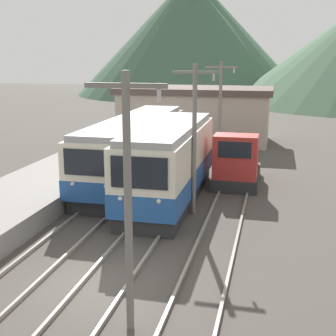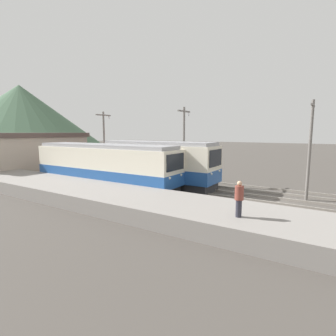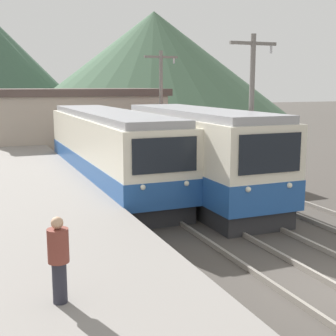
{
  "view_description": "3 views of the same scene",
  "coord_description": "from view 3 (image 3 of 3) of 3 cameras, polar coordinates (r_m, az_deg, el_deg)",
  "views": [
    {
      "loc": [
        5.13,
        -12.52,
        6.98
      ],
      "look_at": [
        0.3,
        8.41,
        1.83
      ],
      "focal_mm": 50.0,
      "sensor_mm": 36.0,
      "label": 1
    },
    {
      "loc": [
        -17.98,
        -3.38,
        4.59
      ],
      "look_at": [
        -0.05,
        7.97,
        1.66
      ],
      "focal_mm": 28.0,
      "sensor_mm": 36.0,
      "label": 2
    },
    {
      "loc": [
        -8.19,
        -8.1,
        4.78
      ],
      "look_at": [
        -1.28,
        8.71,
        1.54
      ],
      "focal_mm": 50.0,
      "sensor_mm": 36.0,
      "label": 3
    }
  ],
  "objects": [
    {
      "name": "catenary_mast_mid",
      "position": [
        18.49,
        10.12,
        6.47
      ],
      "size": [
        2.0,
        0.2,
        6.67
      ],
      "color": "slate",
      "rests_on": "ground"
    },
    {
      "name": "catenary_mast_far",
      "position": [
        27.01,
        -0.84,
        7.73
      ],
      "size": [
        2.0,
        0.2,
        6.67
      ],
      "color": "slate",
      "rests_on": "ground"
    },
    {
      "name": "mountain_backdrop",
      "position": [
        80.03,
        -16.81,
        13.13
      ],
      "size": [
        73.1,
        54.73,
        21.89
      ],
      "color": "#47664C",
      "rests_on": "ground"
    },
    {
      "name": "commuter_train_center",
      "position": [
        19.4,
        3.57,
        1.16
      ],
      "size": [
        2.84,
        10.47,
        3.81
      ],
      "color": "#28282B",
      "rests_on": "ground"
    },
    {
      "name": "person_on_platform",
      "position": [
        8.66,
        -13.2,
        -10.49
      ],
      "size": [
        0.38,
        0.38,
        1.6
      ],
      "color": "#282833",
      "rests_on": "platform_left"
    },
    {
      "name": "station_building",
      "position": [
        34.85,
        -11.14,
        5.81
      ],
      "size": [
        12.6,
        6.3,
        4.49
      ],
      "color": "#AD9E8E",
      "rests_on": "ground"
    },
    {
      "name": "commuter_train_left",
      "position": [
        21.73,
        -7.21,
        1.83
      ],
      "size": [
        2.84,
        13.95,
        3.6
      ],
      "color": "#28282B",
      "rests_on": "ground"
    },
    {
      "name": "shunting_locomotive",
      "position": [
        24.22,
        5.97,
        1.59
      ],
      "size": [
        2.4,
        4.77,
        3.0
      ],
      "color": "#28282B",
      "rests_on": "ground"
    },
    {
      "name": "platform_left",
      "position": [
        9.38,
        -8.26,
        -17.46
      ],
      "size": [
        4.5,
        54.0,
        0.91
      ],
      "primitive_type": "cube",
      "color": "gray",
      "rests_on": "ground"
    },
    {
      "name": "track_left",
      "position": [
        10.91,
        11.48,
        -15.68
      ],
      "size": [
        1.54,
        60.0,
        0.14
      ],
      "color": "gray",
      "rests_on": "ground"
    }
  ]
}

